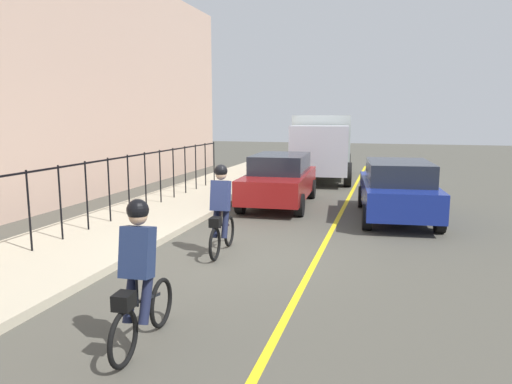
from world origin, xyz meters
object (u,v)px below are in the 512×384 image
(box_truck_background, at_px, (322,143))
(patrol_sedan, at_px, (397,189))
(cyclist_follow, at_px, (139,276))
(parked_sedan_rear, at_px, (280,179))
(cyclist_lead, at_px, (221,210))

(box_truck_background, bearing_deg, patrol_sedan, 16.20)
(cyclist_follow, bearing_deg, parked_sedan_rear, -0.74)
(cyclist_lead, xyz_separation_m, patrol_sedan, (4.45, -3.43, -0.09))
(cyclist_lead, relative_size, box_truck_background, 0.26)
(patrol_sedan, bearing_deg, cyclist_follow, 154.73)
(patrol_sedan, bearing_deg, parked_sedan_rear, 67.11)
(cyclist_follow, relative_size, patrol_sedan, 0.40)
(parked_sedan_rear, height_order, box_truck_background, box_truck_background)
(cyclist_follow, relative_size, parked_sedan_rear, 0.41)
(cyclist_lead, xyz_separation_m, parked_sedan_rear, (5.54, 0.08, -0.09))
(box_truck_background, bearing_deg, cyclist_lead, -6.58)
(cyclist_follow, bearing_deg, cyclist_lead, 2.28)
(cyclist_lead, relative_size, patrol_sedan, 0.40)
(box_truck_background, bearing_deg, cyclist_follow, -4.82)
(cyclist_lead, distance_m, box_truck_background, 12.47)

